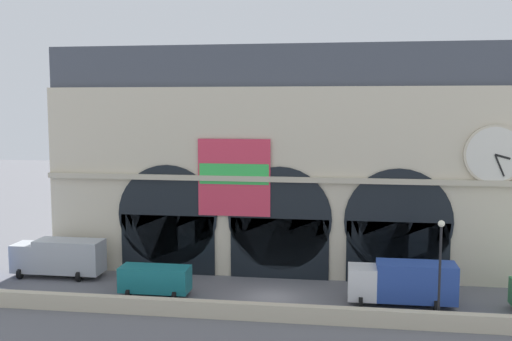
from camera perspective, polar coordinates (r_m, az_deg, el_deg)
ground_plane at (r=45.34m, az=1.51°, el=-11.96°), size 200.00×200.00×0.00m
quay_parapet_wall at (r=40.64m, az=0.65°, el=-13.31°), size 90.00×0.70×1.13m
station_building at (r=51.22m, az=2.67°, el=0.80°), size 39.64×6.38×19.07m
box_truck_west at (r=52.54m, az=-18.20°, el=-7.79°), size 7.50×2.91×3.12m
van_midwest at (r=46.01m, az=-9.59°, el=-10.15°), size 5.20×2.48×2.20m
box_truck_mideast at (r=44.33m, az=13.81°, el=-10.27°), size 7.50×2.91×3.12m
street_lamp_quayside at (r=40.39m, az=17.13°, el=-8.02°), size 0.44×0.44×6.90m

